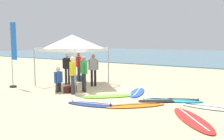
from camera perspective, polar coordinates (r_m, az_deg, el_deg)
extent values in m
plane|color=beige|center=(11.54, -4.43, -5.49)|extent=(80.00, 80.00, 0.00)
cube|color=#568499|center=(41.05, 23.12, 2.96)|extent=(80.00, 36.00, 0.10)
cylinder|color=#B7B7BC|center=(13.91, -17.21, 0.62)|extent=(0.07, 0.07, 2.05)
cylinder|color=#B7B7BC|center=(11.89, -8.37, -0.17)|extent=(0.07, 0.07, 2.05)
cylinder|color=#B7B7BC|center=(15.87, -9.37, 1.57)|extent=(0.07, 0.07, 2.05)
cylinder|color=#B7B7BC|center=(14.14, -0.81, 1.02)|extent=(0.07, 0.07, 2.05)
cube|color=white|center=(12.79, -13.25, 4.42)|extent=(2.83, 0.03, 0.18)
cube|color=white|center=(14.90, -5.38, 4.90)|extent=(2.83, 0.03, 0.18)
cube|color=white|center=(14.79, -13.13, 4.73)|extent=(0.03, 2.83, 0.18)
cube|color=white|center=(12.91, -4.30, 4.61)|extent=(0.03, 2.83, 0.18)
pyramid|color=white|center=(13.80, -9.05, 6.51)|extent=(2.95, 2.95, 0.70)
ellipsoid|color=blue|center=(11.78, 5.75, -5.08)|extent=(1.25, 2.28, 0.07)
cube|color=white|center=(11.77, 5.75, -4.90)|extent=(0.62, 1.80, 0.01)
cone|color=white|center=(10.89, 5.00, -5.55)|extent=(0.09, 0.09, 0.12)
ellipsoid|color=navy|center=(9.61, -4.27, -7.81)|extent=(2.24, 1.04, 0.07)
cube|color=white|center=(9.60, -4.27, -7.59)|extent=(1.80, 0.45, 0.01)
cone|color=white|center=(9.98, -8.95, -6.77)|extent=(0.09, 0.09, 0.12)
ellipsoid|color=#23B2CC|center=(10.53, 13.96, -6.69)|extent=(2.32, 1.35, 0.07)
cube|color=black|center=(10.52, 13.96, -6.49)|extent=(1.81, 0.71, 0.01)
cone|color=black|center=(10.58, 19.00, -6.27)|extent=(0.09, 0.09, 0.12)
ellipsoid|color=orange|center=(9.49, 5.33, -8.01)|extent=(2.07, 2.08, 0.07)
cube|color=black|center=(9.48, 5.34, -7.79)|extent=(1.41, 1.43, 0.01)
cone|color=black|center=(9.23, -0.32, -7.81)|extent=(0.09, 0.09, 0.12)
ellipsoid|color=red|center=(8.24, 17.82, -10.64)|extent=(2.15, 2.48, 0.07)
cube|color=white|center=(8.23, 17.83, -10.39)|extent=(1.40, 1.76, 0.01)
cone|color=white|center=(9.16, 15.21, -8.16)|extent=(0.09, 0.09, 0.12)
ellipsoid|color=#7AD12D|center=(11.00, -0.54, -5.91)|extent=(2.21, 2.16, 0.07)
cube|color=white|center=(10.99, -0.54, -5.71)|extent=(1.52, 1.47, 0.01)
cone|color=white|center=(11.20, 4.51, -5.19)|extent=(0.09, 0.09, 0.12)
ellipsoid|color=black|center=(10.49, 12.69, -6.70)|extent=(2.37, 2.09, 0.07)
cube|color=white|center=(10.49, 12.70, -6.50)|extent=(1.68, 1.37, 0.01)
cone|color=white|center=(10.19, 7.21, -6.44)|extent=(0.09, 0.09, 0.12)
ellipsoid|color=white|center=(9.83, 21.27, -7.94)|extent=(1.99, 0.60, 0.07)
cube|color=black|center=(9.82, 21.28, -7.73)|extent=(1.68, 0.11, 0.01)
cylinder|color=black|center=(13.41, -3.85, -1.83)|extent=(0.13, 0.13, 0.88)
cylinder|color=black|center=(13.40, -4.62, -1.85)|extent=(0.13, 0.13, 0.88)
cube|color=gray|center=(13.32, -4.27, 1.31)|extent=(0.42, 0.40, 0.60)
sphere|color=#9E7051|center=(13.28, -4.28, 3.13)|extent=(0.21, 0.21, 0.21)
cylinder|color=gray|center=(13.33, -3.28, 1.24)|extent=(0.09, 0.09, 0.54)
cylinder|color=gray|center=(13.31, -5.26, 1.21)|extent=(0.09, 0.09, 0.54)
cylinder|color=#2D2D33|center=(14.16, -10.44, -1.47)|extent=(0.13, 0.13, 0.88)
cylinder|color=#2D2D33|center=(14.09, -9.77, -1.50)|extent=(0.13, 0.13, 0.88)
cube|color=black|center=(14.04, -10.17, 1.51)|extent=(0.41, 0.32, 0.60)
sphere|color=tan|center=(14.01, -10.21, 3.24)|extent=(0.21, 0.21, 0.21)
cylinder|color=black|center=(14.14, -11.02, 1.44)|extent=(0.09, 0.09, 0.54)
cylinder|color=black|center=(13.95, -9.31, 1.41)|extent=(0.09, 0.09, 0.54)
cylinder|color=#383842|center=(11.50, -8.99, -3.36)|extent=(0.13, 0.13, 0.88)
cylinder|color=#383842|center=(11.68, -8.83, -3.21)|extent=(0.13, 0.13, 0.88)
cube|color=yellow|center=(11.49, -8.98, 0.35)|extent=(0.38, 0.42, 0.60)
sphere|color=beige|center=(11.45, -9.02, 2.47)|extent=(0.21, 0.21, 0.21)
cylinder|color=yellow|center=(11.26, -9.18, 0.12)|extent=(0.09, 0.09, 0.54)
cylinder|color=yellow|center=(11.71, -8.77, 0.38)|extent=(0.09, 0.09, 0.54)
cylinder|color=#2D2D33|center=(11.93, -6.21, -2.95)|extent=(0.13, 0.13, 0.88)
cylinder|color=#2D2D33|center=(12.10, -6.57, -2.82)|extent=(0.13, 0.13, 0.88)
cube|color=#2D8C47|center=(11.91, -6.44, 0.63)|extent=(0.42, 0.36, 0.60)
sphere|color=#9E7051|center=(11.87, -6.47, 2.67)|extent=(0.21, 0.21, 0.21)
cylinder|color=#2D8C47|center=(11.71, -5.97, 0.42)|extent=(0.09, 0.09, 0.54)
cylinder|color=#2D8C47|center=(12.12, -6.88, 0.63)|extent=(0.09, 0.09, 0.54)
cylinder|color=#2D2D33|center=(15.14, -7.45, -0.87)|extent=(0.13, 0.13, 0.88)
cylinder|color=#2D2D33|center=(14.97, -7.64, -0.97)|extent=(0.13, 0.13, 0.88)
cube|color=red|center=(14.97, -7.59, 1.89)|extent=(0.35, 0.42, 0.60)
sphere|color=#9E7051|center=(14.94, -7.61, 3.51)|extent=(0.21, 0.21, 0.21)
cylinder|color=red|center=(15.19, -7.34, 1.89)|extent=(0.09, 0.09, 0.54)
cylinder|color=red|center=(14.75, -7.84, 1.73)|extent=(0.09, 0.09, 0.54)
cylinder|color=#2D2D33|center=(12.15, -12.36, -3.92)|extent=(0.13, 0.13, 0.45)
cylinder|color=#2D2D33|center=(12.28, -11.79, -3.79)|extent=(0.13, 0.13, 0.45)
cube|color=#2851B2|center=(12.13, -12.13, -1.61)|extent=(0.24, 0.37, 0.52)
sphere|color=beige|center=(12.08, -12.17, 0.20)|extent=(0.21, 0.21, 0.21)
cylinder|color=#2851B2|center=(11.97, -12.86, -1.84)|extent=(0.09, 0.09, 0.47)
cylinder|color=#2851B2|center=(12.31, -11.41, -1.57)|extent=(0.09, 0.09, 0.47)
cylinder|color=#99999E|center=(13.94, -21.88, 3.23)|extent=(0.04, 0.04, 3.40)
cube|color=blue|center=(13.74, -21.48, 6.12)|extent=(0.40, 0.02, 1.90)
cylinder|color=black|center=(14.13, -21.58, -3.50)|extent=(0.36, 0.36, 0.08)
cube|color=#4C1919|center=(12.09, -9.50, -4.32)|extent=(0.32, 0.60, 0.28)
cube|color=#2D60B7|center=(15.21, -7.19, -1.86)|extent=(0.48, 0.34, 0.34)
cube|color=white|center=(15.18, -7.20, -1.14)|extent=(0.50, 0.36, 0.05)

